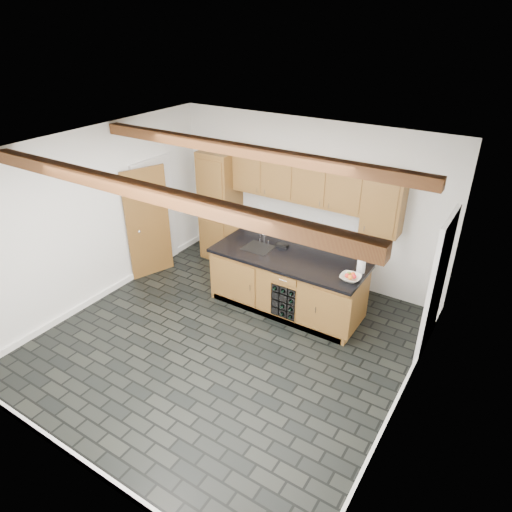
% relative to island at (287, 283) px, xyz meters
% --- Properties ---
extents(ground, '(5.00, 5.00, 0.00)m').
position_rel_island_xyz_m(ground, '(-0.31, -1.28, -0.46)').
color(ground, black).
rests_on(ground, ground).
extents(room_shell, '(5.01, 5.00, 5.00)m').
position_rel_island_xyz_m(room_shell, '(-0.39, -0.75, 1.06)').
color(room_shell, white).
rests_on(room_shell, ground).
extents(back_cabinetry, '(3.65, 0.62, 2.20)m').
position_rel_island_xyz_m(back_cabinetry, '(-0.68, 0.95, 0.51)').
color(back_cabinetry, olive).
rests_on(back_cabinetry, ground).
extents(island, '(2.48, 0.96, 0.93)m').
position_rel_island_xyz_m(island, '(0.00, 0.00, 0.00)').
color(island, olive).
rests_on(island, ground).
extents(faucet, '(0.45, 0.40, 0.34)m').
position_rel_island_xyz_m(faucet, '(-0.56, 0.05, 0.50)').
color(faucet, black).
rests_on(faucet, island).
extents(kitchen_scale, '(0.20, 0.13, 0.06)m').
position_rel_island_xyz_m(kitchen_scale, '(-0.26, 0.26, 0.49)').
color(kitchen_scale, black).
rests_on(kitchen_scale, island).
extents(fruit_bowl, '(0.29, 0.29, 0.07)m').
position_rel_island_xyz_m(fruit_bowl, '(1.07, -0.13, 0.50)').
color(fruit_bowl, beige).
rests_on(fruit_bowl, island).
extents(fruit_cluster, '(0.16, 0.17, 0.07)m').
position_rel_island_xyz_m(fruit_cluster, '(1.07, -0.13, 0.54)').
color(fruit_cluster, red).
rests_on(fruit_cluster, fruit_bowl).
extents(paper_towel, '(0.12, 0.12, 0.26)m').
position_rel_island_xyz_m(paper_towel, '(1.11, 0.16, 0.59)').
color(paper_towel, white).
rests_on(paper_towel, island).
extents(mug, '(0.13, 0.13, 0.10)m').
position_rel_island_xyz_m(mug, '(-1.58, 0.95, 0.51)').
color(mug, white).
rests_on(mug, back_cabinetry).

